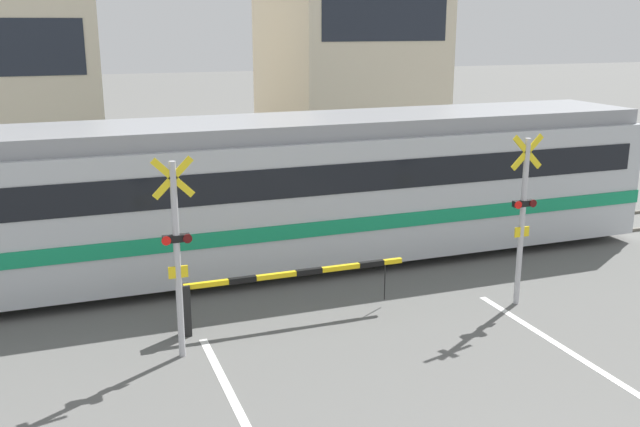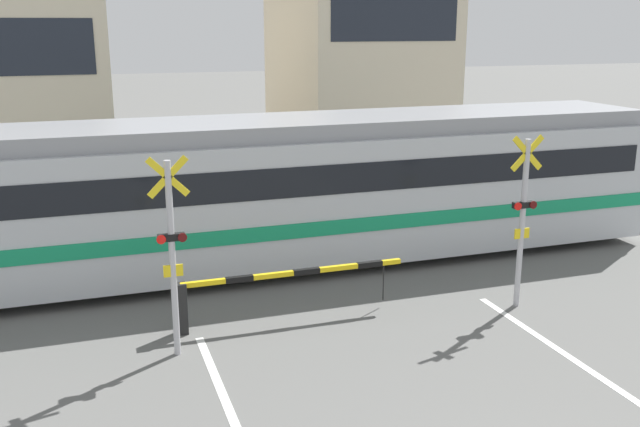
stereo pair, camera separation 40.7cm
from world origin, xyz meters
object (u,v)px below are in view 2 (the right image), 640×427
object	(u,v)px
commuter_train	(211,194)
crossing_barrier_near	(251,287)
crossing_barrier_far	(335,201)
crossing_signal_left	(172,248)
crossing_signal_right	(523,214)
pedestrian	(217,176)

from	to	relation	value
commuter_train	crossing_barrier_near	distance (m)	3.32
crossing_barrier_near	crossing_barrier_far	distance (m)	6.80
crossing_signal_left	crossing_signal_right	xyz separation A→B (m)	(6.66, 0.00, 0.00)
crossing_barrier_near	crossing_signal_left	distance (m)	2.04
crossing_barrier_near	crossing_signal_right	size ratio (longest dim) A/B	1.29
crossing_signal_left	pedestrian	xyz separation A→B (m)	(2.63, 10.04, -0.98)
crossing_signal_right	pedestrian	distance (m)	10.86
commuter_train	crossing_signal_left	xyz separation A→B (m)	(-1.37, -3.95, 0.07)
crossing_barrier_far	crossing_barrier_near	bearing A→B (deg)	-123.09
crossing_barrier_far	pedestrian	size ratio (longest dim) A/B	2.77
crossing_barrier_far	crossing_signal_right	size ratio (longest dim) A/B	1.29
pedestrian	commuter_train	bearing A→B (deg)	-101.66
crossing_signal_left	crossing_signal_right	distance (m)	6.66
crossing_barrier_near	crossing_signal_left	size ratio (longest dim) A/B	1.29
commuter_train	crossing_signal_left	world-z (taller)	crossing_signal_left
crossing_barrier_far	crossing_signal_left	xyz separation A→B (m)	(-5.19, -6.51, 1.15)
crossing_signal_right	pedestrian	size ratio (longest dim) A/B	2.15
crossing_barrier_near	crossing_signal_right	xyz separation A→B (m)	(5.19, -0.81, 1.15)
commuter_train	crossing_barrier_near	bearing A→B (deg)	-88.02
crossing_barrier_far	commuter_train	bearing A→B (deg)	-146.18
crossing_barrier_far	crossing_signal_right	xyz separation A→B (m)	(1.48, -6.51, 1.15)
crossing_signal_right	pedestrian	world-z (taller)	crossing_signal_right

